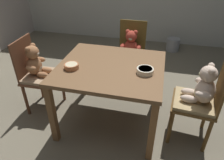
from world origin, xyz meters
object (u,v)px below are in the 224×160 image
object	(u,v)px
dining_table	(111,74)
porridge_bowl_cream_near_right	(145,71)
porridge_bowl_terracotta_near_left	(71,66)
teddy_chair_far_center	(131,49)
metal_pail	(173,45)
teddy_chair_near_right	(201,94)
teddy_chair_near_left	(37,69)

from	to	relation	value
dining_table	porridge_bowl_cream_near_right	size ratio (longest dim) A/B	6.57
porridge_bowl_terracotta_near_left	porridge_bowl_cream_near_right	world-z (taller)	porridge_bowl_cream_near_right
teddy_chair_far_center	metal_pail	distance (m)	1.52
dining_table	porridge_bowl_terracotta_near_left	bearing A→B (deg)	-158.05
teddy_chair_far_center	dining_table	bearing A→B (deg)	-3.52
porridge_bowl_cream_near_right	teddy_chair_far_center	bearing A→B (deg)	107.07
dining_table	teddy_chair_near_right	xyz separation A→B (m)	(0.87, -0.04, -0.07)
teddy_chair_near_right	teddy_chair_near_left	world-z (taller)	teddy_chair_near_right
porridge_bowl_terracotta_near_left	porridge_bowl_cream_near_right	bearing A→B (deg)	6.48
teddy_chair_far_center	porridge_bowl_terracotta_near_left	bearing A→B (deg)	-22.23
porridge_bowl_terracotta_near_left	teddy_chair_near_right	bearing A→B (deg)	4.72
teddy_chair_near_right	porridge_bowl_terracotta_near_left	size ratio (longest dim) A/B	6.29
porridge_bowl_terracotta_near_left	metal_pail	xyz separation A→B (m)	(1.04, 2.29, -0.61)
dining_table	metal_pail	bearing A→B (deg)	72.35
teddy_chair_far_center	porridge_bowl_terracotta_near_left	distance (m)	1.08
dining_table	teddy_chair_far_center	bearing A→B (deg)	85.34
dining_table	teddy_chair_near_left	world-z (taller)	teddy_chair_near_left
teddy_chair_near_left	metal_pail	distance (m)	2.66
teddy_chair_far_center	metal_pail	size ratio (longest dim) A/B	3.66
teddy_chair_far_center	teddy_chair_near_right	bearing A→B (deg)	43.99
porridge_bowl_cream_near_right	metal_pail	world-z (taller)	porridge_bowl_cream_near_right
teddy_chair_far_center	porridge_bowl_terracotta_near_left	world-z (taller)	teddy_chair_far_center
teddy_chair_near_right	porridge_bowl_cream_near_right	xyz separation A→B (m)	(-0.53, -0.02, 0.19)
teddy_chair_near_right	porridge_bowl_cream_near_right	bearing A→B (deg)	7.62
teddy_chair_near_left	porridge_bowl_terracotta_near_left	size ratio (longest dim) A/B	6.24
dining_table	teddy_chair_near_left	bearing A→B (deg)	177.54
porridge_bowl_terracotta_near_left	metal_pail	distance (m)	2.59
teddy_chair_near_right	metal_pail	distance (m)	2.24
porridge_bowl_terracotta_near_left	dining_table	bearing A→B (deg)	21.95
teddy_chair_near_right	metal_pail	xyz separation A→B (m)	(-0.19, 2.19, -0.43)
dining_table	metal_pail	distance (m)	2.31
porridge_bowl_terracotta_near_left	porridge_bowl_cream_near_right	size ratio (longest dim) A/B	0.90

